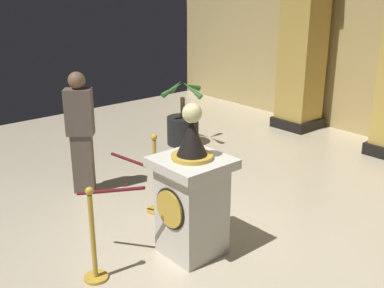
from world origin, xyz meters
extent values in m
plane|color=beige|center=(0.00, 0.00, 0.00)|extent=(12.49, 12.49, 0.00)
cube|color=beige|center=(-0.03, 0.03, 0.50)|extent=(0.57, 0.57, 0.99)
cube|color=beige|center=(-0.03, 0.03, 1.04)|extent=(0.72, 0.72, 0.10)
cylinder|color=gold|center=(-0.03, -0.27, 0.61)|extent=(0.40, 0.03, 0.40)
cylinder|color=black|center=(-0.03, -0.26, 0.61)|extent=(0.44, 0.01, 0.44)
cylinder|color=gold|center=(-0.03, 0.03, 1.11)|extent=(0.43, 0.43, 0.04)
cone|color=black|center=(-0.03, 0.03, 1.32)|extent=(0.32, 0.32, 0.38)
cylinder|color=gold|center=(-0.03, 0.03, 1.49)|extent=(0.03, 0.03, 0.05)
sphere|color=beige|center=(-0.03, 0.03, 1.57)|extent=(0.20, 0.20, 0.20)
cylinder|color=gold|center=(-1.06, 0.30, 0.01)|extent=(0.24, 0.24, 0.03)
cylinder|color=gold|center=(-1.06, 0.30, 0.48)|extent=(0.05, 0.05, 0.97)
sphere|color=gold|center=(-1.06, 0.30, 1.01)|extent=(0.08, 0.08, 0.08)
cylinder|color=gold|center=(-0.27, -1.02, 0.01)|extent=(0.24, 0.24, 0.03)
cylinder|color=gold|center=(-0.27, -1.02, 0.46)|extent=(0.05, 0.05, 0.92)
sphere|color=gold|center=(-0.27, -1.02, 0.96)|extent=(0.08, 0.08, 0.08)
cylinder|color=#591419|center=(-0.86, -0.03, 0.79)|extent=(0.69, 0.43, 0.22)
cylinder|color=#591419|center=(-0.47, -0.69, 0.79)|extent=(0.69, 0.43, 0.22)
sphere|color=#591419|center=(-0.67, -0.36, 0.70)|extent=(0.04, 0.04, 0.04)
cube|color=black|center=(-2.17, 4.73, 0.10)|extent=(0.79, 0.79, 0.20)
cube|color=gold|center=(-2.17, 4.73, 1.92)|extent=(0.68, 0.68, 3.84)
cylinder|color=black|center=(-2.89, 2.28, 0.25)|extent=(0.58, 0.58, 0.50)
cylinder|color=brown|center=(-2.89, 2.28, 0.68)|extent=(0.08, 0.08, 0.36)
cone|color=#387533|center=(-2.67, 2.32, 1.04)|extent=(0.44, 0.17, 0.31)
cone|color=#387533|center=(-2.92, 2.50, 1.04)|extent=(0.14, 0.45, 0.25)
cone|color=#387533|center=(-3.11, 2.32, 1.04)|extent=(0.43, 0.17, 0.33)
cone|color=#387533|center=(-2.91, 2.06, 1.04)|extent=(0.13, 0.44, 0.26)
cube|color=brown|center=(-2.21, -0.09, 0.42)|extent=(0.31, 0.33, 0.84)
cube|color=brown|center=(-2.21, -0.09, 1.15)|extent=(0.40, 0.42, 0.63)
sphere|color=brown|center=(-2.21, -0.09, 1.58)|extent=(0.23, 0.23, 0.23)
camera|label=1|loc=(3.33, -2.87, 2.78)|focal=43.53mm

